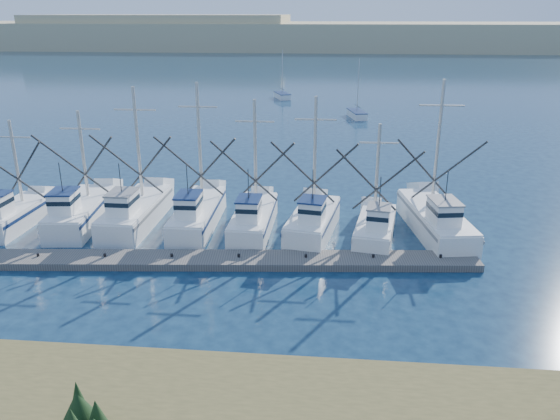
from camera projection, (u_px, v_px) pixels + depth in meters
name	position (u px, v px, depth m)	size (l,w,h in m)	color
ground	(342.00, 326.00, 26.10)	(500.00, 500.00, 0.00)	#0D2139
floating_dock	(205.00, 260.00, 32.54)	(32.49, 2.17, 0.43)	#635E59
dune_ridge	(336.00, 36.00, 220.82)	(360.00, 60.00, 10.00)	tan
trawler_fleet	(226.00, 217.00, 37.12)	(32.25, 9.66, 10.09)	white
sailboat_near	(357.00, 114.00, 77.26)	(2.83, 5.38, 8.10)	white
sailboat_far	(282.00, 96.00, 94.30)	(3.37, 5.14, 8.10)	white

